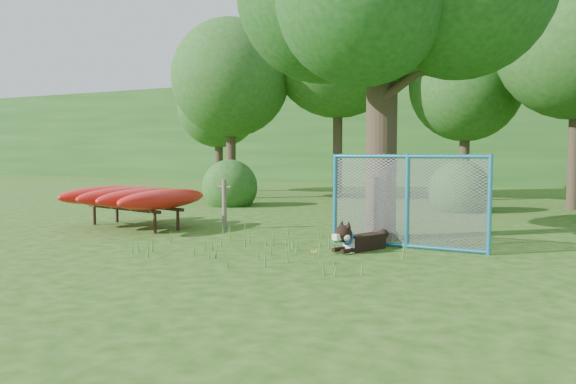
% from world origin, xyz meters
% --- Properties ---
extents(ground, '(80.00, 80.00, 0.00)m').
position_xyz_m(ground, '(0.00, 0.00, 0.00)').
color(ground, '#1F440D').
rests_on(ground, ground).
extents(wooden_post, '(0.31, 0.14, 1.12)m').
position_xyz_m(wooden_post, '(-2.09, 2.61, 0.59)').
color(wooden_post, brown).
rests_on(wooden_post, ground).
extents(kayak_rack, '(2.98, 3.20, 0.93)m').
position_xyz_m(kayak_rack, '(-4.12, 1.97, 0.71)').
color(kayak_rack, black).
rests_on(kayak_rack, ground).
extents(husky_dog, '(0.72, 1.19, 0.57)m').
position_xyz_m(husky_dog, '(1.52, 1.26, 0.20)').
color(husky_dog, black).
rests_on(husky_dog, ground).
extents(fence_section, '(2.90, 0.21, 2.82)m').
position_xyz_m(fence_section, '(2.22, 1.93, 0.85)').
color(fence_section, teal).
rests_on(fence_section, ground).
extents(wildflower_clump, '(0.10, 0.09, 0.21)m').
position_xyz_m(wildflower_clump, '(1.29, -0.13, 0.17)').
color(wildflower_clump, '#44822A').
rests_on(wildflower_clump, ground).
extents(bg_tree_a, '(4.40, 4.40, 6.70)m').
position_xyz_m(bg_tree_a, '(-6.50, 10.00, 4.48)').
color(bg_tree_a, '#32271B').
rests_on(bg_tree_a, ground).
extents(bg_tree_b, '(5.20, 5.20, 8.22)m').
position_xyz_m(bg_tree_b, '(-3.00, 12.00, 5.61)').
color(bg_tree_b, '#32271B').
rests_on(bg_tree_b, ground).
extents(bg_tree_c, '(4.00, 4.00, 6.12)m').
position_xyz_m(bg_tree_c, '(1.50, 13.00, 4.11)').
color(bg_tree_c, '#32271B').
rests_on(bg_tree_c, ground).
extents(bg_tree_f, '(3.60, 3.60, 5.55)m').
position_xyz_m(bg_tree_f, '(-9.00, 13.00, 3.73)').
color(bg_tree_f, '#32271B').
rests_on(bg_tree_f, ground).
extents(shrub_left, '(1.80, 1.80, 1.80)m').
position_xyz_m(shrub_left, '(-5.00, 7.50, 0.00)').
color(shrub_left, '#1E4F19').
rests_on(shrub_left, ground).
extents(shrub_mid, '(1.80, 1.80, 1.80)m').
position_xyz_m(shrub_mid, '(2.00, 9.00, 0.00)').
color(shrub_mid, '#1E4F19').
rests_on(shrub_mid, ground).
extents(wooded_hillside, '(80.00, 12.00, 6.00)m').
position_xyz_m(wooded_hillside, '(0.00, 28.00, 3.00)').
color(wooded_hillside, '#1E4F19').
rests_on(wooded_hillside, ground).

